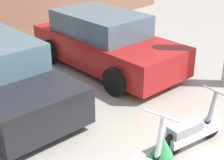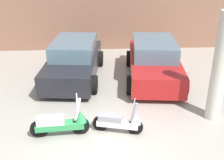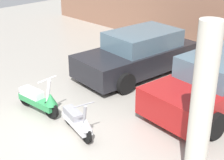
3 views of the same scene
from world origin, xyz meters
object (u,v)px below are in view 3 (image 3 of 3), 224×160
(scooter_front_left, at_px, (39,99))
(scooter_front_right, at_px, (78,121))
(car_rear_center, at_px, (218,83))
(support_column_side, at_px, (202,106))
(car_rear_left, at_px, (138,54))

(scooter_front_left, distance_m, scooter_front_right, 1.57)
(car_rear_center, relative_size, support_column_side, 1.41)
(scooter_front_right, height_order, support_column_side, support_column_side)
(car_rear_left, bearing_deg, scooter_front_right, 26.57)
(scooter_front_right, height_order, car_rear_left, car_rear_left)
(scooter_front_right, distance_m, car_rear_left, 4.26)
(scooter_front_right, bearing_deg, scooter_front_left, -164.43)
(car_rear_center, bearing_deg, scooter_front_right, -18.10)
(scooter_front_left, xyz_separation_m, car_rear_left, (0.06, 4.01, 0.31))
(scooter_front_left, distance_m, support_column_side, 4.66)
(scooter_front_left, relative_size, car_rear_center, 0.35)
(car_rear_left, height_order, support_column_side, support_column_side)
(car_rear_center, bearing_deg, support_column_side, 27.78)
(scooter_front_left, bearing_deg, scooter_front_right, -2.82)
(car_rear_left, bearing_deg, scooter_front_left, 4.87)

